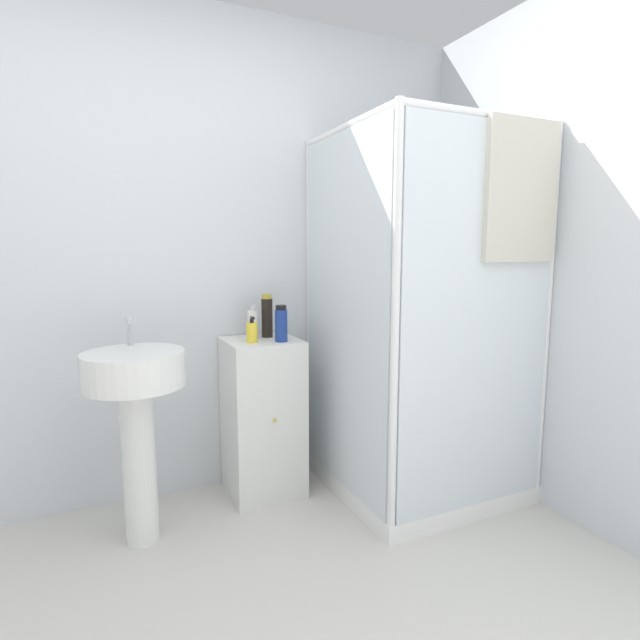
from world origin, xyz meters
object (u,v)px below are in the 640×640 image
(shampoo_bottle_tall_black, at_px, (267,316))
(sink, at_px, (136,403))
(soap_dispenser, at_px, (252,332))
(shampoo_bottle_blue, at_px, (281,324))
(lotion_bottle_white, at_px, (253,324))

(shampoo_bottle_tall_black, bearing_deg, sink, -158.76)
(soap_dispenser, height_order, shampoo_bottle_blue, shampoo_bottle_blue)
(lotion_bottle_white, bearing_deg, shampoo_bottle_blue, -54.94)
(shampoo_bottle_blue, relative_size, lotion_bottle_white, 1.05)
(sink, bearing_deg, soap_dispenser, 14.99)
(soap_dispenser, xyz_separation_m, shampoo_bottle_blue, (0.14, -0.04, 0.04))
(shampoo_bottle_tall_black, distance_m, lotion_bottle_white, 0.09)
(sink, distance_m, lotion_bottle_white, 0.71)
(sink, relative_size, soap_dispenser, 7.55)
(sink, bearing_deg, lotion_bottle_white, 23.01)
(sink, height_order, shampoo_bottle_tall_black, shampoo_bottle_tall_black)
(soap_dispenser, xyz_separation_m, lotion_bottle_white, (0.04, 0.11, 0.02))
(shampoo_bottle_tall_black, xyz_separation_m, lotion_bottle_white, (-0.08, -0.01, -0.04))
(soap_dispenser, xyz_separation_m, shampoo_bottle_tall_black, (0.12, 0.12, 0.06))
(sink, bearing_deg, shampoo_bottle_blue, 9.13)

